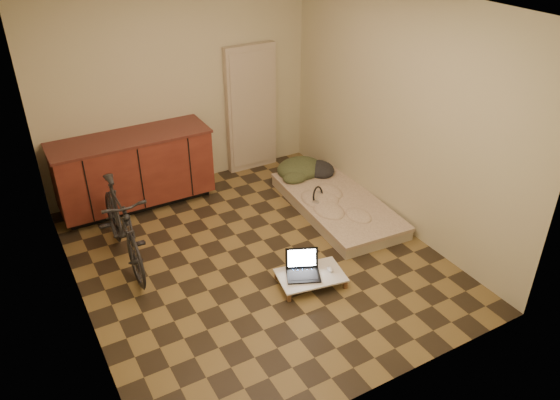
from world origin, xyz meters
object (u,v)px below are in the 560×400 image
futon (337,204)px  laptop (303,269)px  bicycle (121,221)px  lap_desk (311,276)px

futon → laptop: bearing=-134.1°
bicycle → lap_desk: bicycle is taller
futon → laptop: 1.45m
lap_desk → bicycle: bearing=149.6°
futon → lap_desk: size_ratio=2.70×
bicycle → laptop: 1.89m
futon → laptop: (-1.08, -0.97, 0.08)m
futon → laptop: laptop is taller
bicycle → laptop: bearing=-39.4°
lap_desk → laptop: 0.10m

